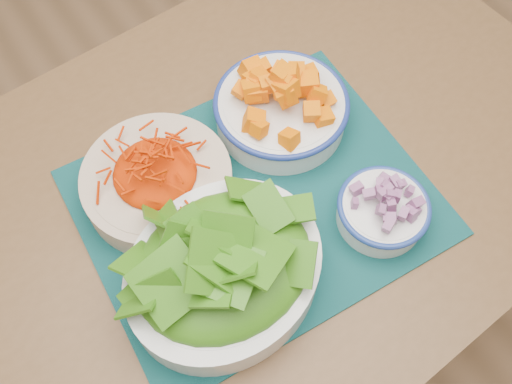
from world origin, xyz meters
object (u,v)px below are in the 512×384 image
(onion_bowl, at_px, (383,208))
(carrot_bowl, at_px, (157,178))
(placemat, at_px, (256,202))
(lettuce_bowl, at_px, (224,265))
(table, at_px, (253,206))
(squash_bowl, at_px, (281,103))

(onion_bowl, bearing_deg, carrot_bowl, 137.96)
(placemat, distance_m, lettuce_bowl, 0.15)
(placemat, relative_size, onion_bowl, 3.26)
(table, height_order, squash_bowl, squash_bowl)
(squash_bowl, relative_size, lettuce_bowl, 0.80)
(lettuce_bowl, height_order, onion_bowl, lettuce_bowl)
(table, distance_m, squash_bowl, 0.19)
(onion_bowl, bearing_deg, lettuce_bowl, 169.41)
(carrot_bowl, distance_m, lettuce_bowl, 0.18)
(table, bearing_deg, squash_bowl, 29.36)
(placemat, distance_m, carrot_bowl, 0.15)
(table, xyz_separation_m, onion_bowl, (0.11, -0.17, 0.14))
(squash_bowl, bearing_deg, placemat, -138.77)
(carrot_bowl, bearing_deg, onion_bowl, -42.04)
(placemat, xyz_separation_m, lettuce_bowl, (-0.11, -0.08, 0.06))
(carrot_bowl, relative_size, squash_bowl, 0.98)
(lettuce_bowl, bearing_deg, onion_bowl, -22.65)
(table, distance_m, lettuce_bowl, 0.25)
(placemat, height_order, carrot_bowl, carrot_bowl)
(carrot_bowl, height_order, onion_bowl, carrot_bowl)
(lettuce_bowl, relative_size, onion_bowl, 2.12)
(table, height_order, carrot_bowl, carrot_bowl)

